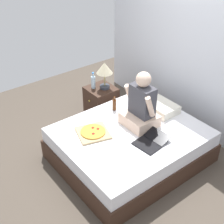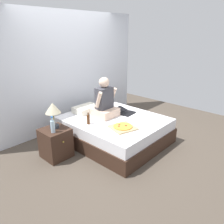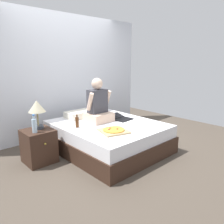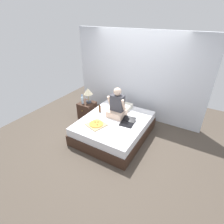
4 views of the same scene
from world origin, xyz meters
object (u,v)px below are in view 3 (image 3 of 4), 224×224
beer_bottle_on_bed (77,122)px  laptop (121,118)px  water_bottle (34,125)px  person_seated (98,106)px  nightstand_left (39,146)px  lamp_on_left_nightstand (37,108)px  pizza_box (114,131)px  bed (107,136)px

beer_bottle_on_bed → laptop: bearing=-8.2°
water_bottle → laptop: size_ratio=0.62×
person_seated → water_bottle: bearing=178.2°
nightstand_left → person_seated: (1.10, -0.13, 0.51)m
lamp_on_left_nightstand → laptop: (1.46, -0.37, -0.35)m
person_seated → pizza_box: person_seated is taller
bed → lamp_on_left_nightstand: size_ratio=4.24×
nightstand_left → pizza_box: (0.88, -0.77, 0.24)m
nightstand_left → person_seated: 1.22m
pizza_box → beer_bottle_on_bed: beer_bottle_on_bed is taller
nightstand_left → laptop: 1.55m
lamp_on_left_nightstand → water_bottle: bearing=-130.6°
nightstand_left → person_seated: bearing=-6.6°
person_seated → pizza_box: 0.73m
bed → lamp_on_left_nightstand: 1.31m
pizza_box → bed: bearing=59.8°
water_bottle → laptop: water_bottle is taller
lamp_on_left_nightstand → pizza_box: 1.23m
nightstand_left → water_bottle: (-0.08, -0.09, 0.38)m
laptop → beer_bottle_on_bed: size_ratio=2.02×
water_bottle → person_seated: person_seated is taller
water_bottle → laptop: (1.58, -0.23, -0.13)m
nightstand_left → laptop: bearing=-12.0°
person_seated → beer_bottle_on_bed: size_ratio=3.55×
person_seated → laptop: 0.52m
water_bottle → laptop: 1.60m
lamp_on_left_nightstand → pizza_box: lamp_on_left_nightstand is taller
lamp_on_left_nightstand → pizza_box: (0.84, -0.82, -0.35)m
water_bottle → person_seated: 1.18m
laptop → pizza_box: 0.76m
nightstand_left → beer_bottle_on_bed: size_ratio=2.40×
beer_bottle_on_bed → water_bottle: bearing=171.7°
water_bottle → pizza_box: bearing=-35.2°
bed → beer_bottle_on_bed: beer_bottle_on_bed is taller
bed → pizza_box: (-0.25, -0.43, 0.27)m
bed → pizza_box: pizza_box is taller
pizza_box → beer_bottle_on_bed: (-0.29, 0.58, 0.07)m
nightstand_left → lamp_on_left_nightstand: lamp_on_left_nightstand is taller
nightstand_left → water_bottle: water_bottle is taller
nightstand_left → laptop: laptop is taller
bed → laptop: bearing=2.7°
laptop → pizza_box: laptop is taller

